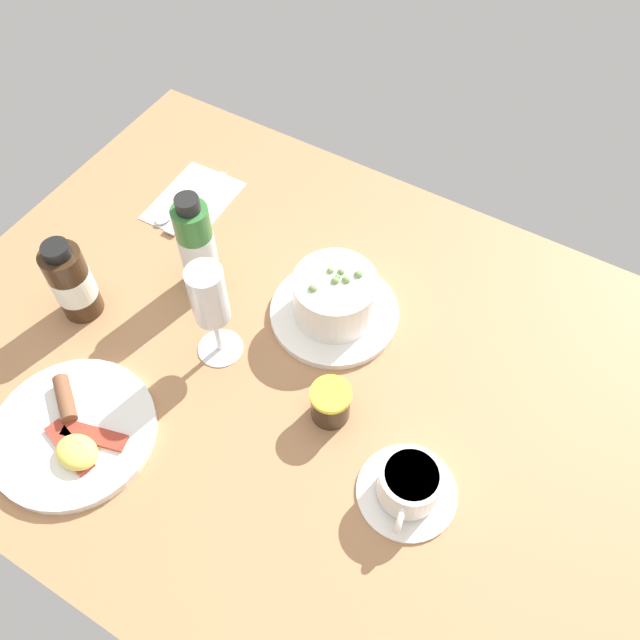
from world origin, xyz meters
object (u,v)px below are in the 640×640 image
wine_glass (209,300)px  sauce_bottle_green (197,246)px  breakfast_plate (74,433)px  coffee_cup (409,485)px  jam_jar (330,403)px  porridge_bowl (335,299)px  cutlery_setting (191,202)px  sauce_bottle_brown (72,282)px

wine_glass → sauce_bottle_green: 14.10cm
breakfast_plate → coffee_cup: bearing=-159.8°
jam_jar → breakfast_plate: size_ratio=0.27×
porridge_bowl → sauce_bottle_green: (21.34, 4.58, 4.12)cm
cutlery_setting → breakfast_plate: bearing=106.7°
sauce_bottle_brown → cutlery_setting: bearing=-91.2°
sauce_bottle_brown → porridge_bowl: bearing=-151.3°
jam_jar → coffee_cup: bearing=160.8°
jam_jar → sauce_bottle_brown: bearing=5.1°
cutlery_setting → breakfast_plate: size_ratio=0.75×
coffee_cup → jam_jar: 15.16cm
coffee_cup → porridge_bowl: bearing=-41.8°
coffee_cup → sauce_bottle_brown: 56.44cm
cutlery_setting → wine_glass: bearing=134.9°
coffee_cup → breakfast_plate: coffee_cup is taller
jam_jar → sauce_bottle_brown: 42.31cm
wine_glass → jam_jar: 21.52cm
coffee_cup → wine_glass: wine_glass is taller
wine_glass → breakfast_plate: bearing=67.7°
cutlery_setting → breakfast_plate: (-13.10, 43.71, 0.68)cm
porridge_bowl → jam_jar: bearing=118.0°
wine_glass → breakfast_plate: (8.89, 21.64, -11.22)cm
coffee_cup → wine_glass: 35.52cm
coffee_cup → sauce_bottle_brown: (56.31, -1.24, 3.68)cm
breakfast_plate → wine_glass: bearing=-112.3°
breakfast_plate → sauce_bottle_brown: bearing=-51.2°
jam_jar → wine_glass: bearing=-2.8°
wine_glass → coffee_cup: bearing=170.1°
porridge_bowl → cutlery_setting: 34.73cm
cutlery_setting → sauce_bottle_green: size_ratio=0.94×
wine_glass → sauce_bottle_brown: bearing=11.8°
breakfast_plate → sauce_bottle_green: bearing=-88.3°
coffee_cup → sauce_bottle_brown: bearing=-1.3°
coffee_cup → breakfast_plate: size_ratio=0.59×
sauce_bottle_brown → sauce_bottle_green: bearing=-132.2°
sauce_bottle_brown → sauce_bottle_green: (-12.74, -14.05, 1.60)cm
wine_glass → jam_jar: size_ratio=3.01×
cutlery_setting → coffee_cup: 62.46cm
sauce_bottle_brown → sauce_bottle_green: sauce_bottle_green is taller
wine_glass → breakfast_plate: size_ratio=0.80×
jam_jar → breakfast_plate: jam_jar is taller
cutlery_setting → jam_jar: size_ratio=2.82×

